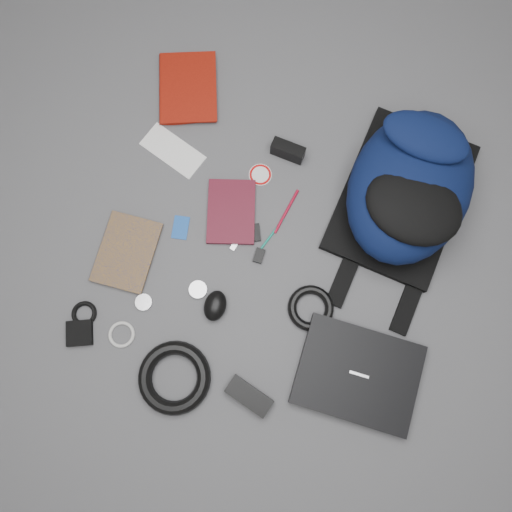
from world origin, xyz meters
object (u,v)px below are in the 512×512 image
(mouse, at_px, (215,306))
(dvd_case, at_px, (231,212))
(backpack, at_px, (410,186))
(laptop, at_px, (358,374))
(pouch, at_px, (80,333))
(comic_book, at_px, (101,245))
(compact_camera, at_px, (288,151))
(power_brick, at_px, (249,396))
(textbook_red, at_px, (159,89))

(mouse, bearing_deg, dvd_case, 95.79)
(backpack, xyz_separation_m, dvd_case, (-0.50, -0.20, -0.11))
(backpack, height_order, dvd_case, backpack)
(backpack, height_order, mouse, backpack)
(laptop, xyz_separation_m, pouch, (-0.82, -0.13, -0.01))
(backpack, height_order, comic_book, backpack)
(compact_camera, bearing_deg, comic_book, -130.04)
(dvd_case, relative_size, compact_camera, 1.95)
(dvd_case, bearing_deg, power_brick, -82.70)
(comic_book, distance_m, power_brick, 0.64)
(dvd_case, bearing_deg, comic_book, -163.50)
(compact_camera, relative_size, mouse, 1.14)
(dvd_case, bearing_deg, pouch, -138.53)
(pouch, bearing_deg, mouse, 28.40)
(backpack, relative_size, textbook_red, 2.18)
(dvd_case, distance_m, power_brick, 0.56)
(comic_book, distance_m, pouch, 0.27)
(backpack, bearing_deg, laptop, -82.44)
(comic_book, relative_size, pouch, 3.03)
(dvd_case, xyz_separation_m, pouch, (-0.32, -0.49, 0.00))
(power_brick, bearing_deg, comic_book, 169.58)
(comic_book, xyz_separation_m, power_brick, (0.57, -0.29, 0.01))
(mouse, height_order, power_brick, mouse)
(laptop, relative_size, dvd_case, 1.66)
(backpack, distance_m, mouse, 0.68)
(dvd_case, relative_size, power_brick, 1.52)
(mouse, bearing_deg, power_brick, -54.39)
(backpack, relative_size, comic_book, 2.39)
(power_brick, bearing_deg, mouse, 145.27)
(textbook_red, distance_m, compact_camera, 0.48)
(laptop, xyz_separation_m, comic_book, (-0.86, 0.14, -0.01))
(comic_book, distance_m, compact_camera, 0.66)
(textbook_red, distance_m, comic_book, 0.55)
(comic_book, height_order, power_brick, power_brick)
(compact_camera, bearing_deg, pouch, -115.25)
(comic_book, height_order, mouse, mouse)
(laptop, distance_m, comic_book, 0.87)
(backpack, xyz_separation_m, mouse, (-0.45, -0.50, -0.09))
(compact_camera, bearing_deg, backpack, -0.35)
(textbook_red, relative_size, comic_book, 1.10)
(backpack, bearing_deg, mouse, -125.58)
(backpack, distance_m, comic_book, 0.95)
(comic_book, bearing_deg, dvd_case, 30.18)
(backpack, height_order, laptop, backpack)
(laptop, distance_m, mouse, 0.47)
(compact_camera, relative_size, pouch, 1.41)
(comic_book, bearing_deg, textbook_red, 88.10)
(power_brick, bearing_deg, pouch, -165.68)
(mouse, bearing_deg, backpack, 45.05)
(compact_camera, bearing_deg, dvd_case, -110.18)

